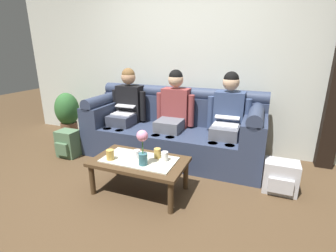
# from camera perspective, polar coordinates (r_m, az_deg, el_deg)

# --- Properties ---
(ground_plane) EXTENTS (14.00, 14.00, 0.00)m
(ground_plane) POSITION_cam_1_polar(r_m,az_deg,el_deg) (2.73, -7.76, -16.00)
(ground_plane) COLOR #4C3823
(back_wall_patterned) EXTENTS (6.00, 0.12, 2.90)m
(back_wall_patterned) POSITION_cam_1_polar(r_m,az_deg,el_deg) (3.84, 4.19, 16.83)
(back_wall_patterned) COLOR silver
(back_wall_patterned) RESTS_ON ground_plane
(couch) EXTENTS (2.46, 0.88, 0.96)m
(couch) POSITION_cam_1_polar(r_m,az_deg,el_deg) (3.52, 1.21, -1.15)
(couch) COLOR #2D3851
(couch) RESTS_ON ground_plane
(person_left) EXTENTS (0.56, 0.67, 1.22)m
(person_left) POSITION_cam_1_polar(r_m,az_deg,el_deg) (3.75, -9.56, 4.41)
(person_left) COLOR #383D4C
(person_left) RESTS_ON ground_plane
(person_middle) EXTENTS (0.56, 0.67, 1.22)m
(person_middle) POSITION_cam_1_polar(r_m,az_deg,el_deg) (3.44, 1.22, 3.44)
(person_middle) COLOR #595B66
(person_middle) RESTS_ON ground_plane
(person_right) EXTENTS (0.56, 0.67, 1.22)m
(person_right) POSITION_cam_1_polar(r_m,az_deg,el_deg) (3.26, 13.60, 2.16)
(person_right) COLOR #595B66
(person_right) RESTS_ON ground_plane
(coffee_table) EXTENTS (0.99, 0.57, 0.38)m
(coffee_table) POSITION_cam_1_polar(r_m,az_deg,el_deg) (2.66, -6.63, -8.65)
(coffee_table) COLOR #47331E
(coffee_table) RESTS_ON ground_plane
(flower_vase) EXTENTS (0.11, 0.11, 0.36)m
(flower_vase) POSITION_cam_1_polar(r_m,az_deg,el_deg) (2.43, -5.91, -4.50)
(flower_vase) COLOR #336672
(flower_vase) RESTS_ON coffee_table
(cup_near_left) EXTENTS (0.07, 0.07, 0.10)m
(cup_near_left) POSITION_cam_1_polar(r_m,az_deg,el_deg) (2.64, -2.48, -6.29)
(cup_near_left) COLOR gold
(cup_near_left) RESTS_ON coffee_table
(cup_near_right) EXTENTS (0.07, 0.07, 0.09)m
(cup_near_right) POSITION_cam_1_polar(r_m,az_deg,el_deg) (2.66, -7.17, -6.42)
(cup_near_right) COLOR silver
(cup_near_right) RESTS_ON coffee_table
(cup_far_center) EXTENTS (0.07, 0.07, 0.10)m
(cup_far_center) POSITION_cam_1_polar(r_m,az_deg,el_deg) (2.57, -0.76, -7.01)
(cup_far_center) COLOR white
(cup_far_center) RESTS_ON coffee_table
(cup_far_left) EXTENTS (0.08, 0.08, 0.11)m
(cup_far_left) POSITION_cam_1_polar(r_m,az_deg,el_deg) (2.66, -13.23, -6.49)
(cup_far_left) COLOR gold
(cup_far_left) RESTS_ON coffee_table
(backpack_right) EXTENTS (0.35, 0.28, 0.35)m
(backpack_right) POSITION_cam_1_polar(r_m,az_deg,el_deg) (2.97, 24.58, -10.72)
(backpack_right) COLOR #B7B7BC
(backpack_right) RESTS_ON ground_plane
(backpack_left) EXTENTS (0.29, 0.27, 0.38)m
(backpack_left) POSITION_cam_1_polar(r_m,az_deg,el_deg) (3.82, -22.15, -3.83)
(backpack_left) COLOR #4C6B4C
(backpack_left) RESTS_ON ground_plane
(potted_plant) EXTENTS (0.40, 0.40, 0.78)m
(potted_plant) POSITION_cam_1_polar(r_m,az_deg,el_deg) (4.58, -22.23, 2.82)
(potted_plant) COLOR brown
(potted_plant) RESTS_ON ground_plane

